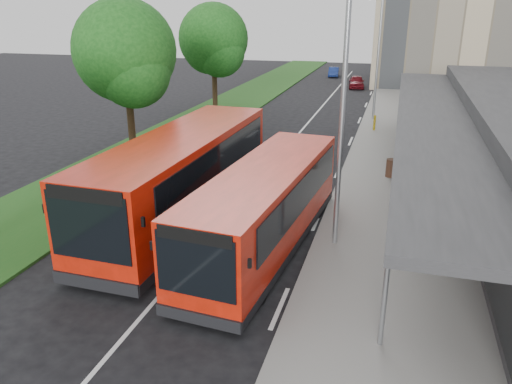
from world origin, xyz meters
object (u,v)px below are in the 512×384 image
at_px(tree_far, 214,43).
at_px(car_near, 356,82).
at_px(lamp_post_far, 377,50).
at_px(car_far, 334,72).
at_px(lamp_post_near, 340,103).
at_px(bus_main, 265,208).
at_px(bus_second, 183,177).
at_px(tree_mid, 126,58).
at_px(bollard, 374,123).
at_px(litter_bin, 391,168).

bearing_deg(tree_far, car_near, 61.16).
xyz_separation_m(lamp_post_far, car_far, (-5.68, 22.70, -4.20)).
relative_size(lamp_post_near, bus_main, 0.82).
distance_m(tree_far, car_near, 18.58).
bearing_deg(bus_second, tree_far, 108.41).
distance_m(tree_mid, lamp_post_far, 17.08).
relative_size(tree_far, bus_second, 0.68).
bearing_deg(lamp_post_near, bollard, 88.77).
height_order(tree_far, car_near, tree_far).
xyz_separation_m(lamp_post_near, bollard, (0.36, 16.60, -4.10)).
relative_size(bus_second, bollard, 12.08).
height_order(bollard, car_near, car_near).
xyz_separation_m(lamp_post_near, car_far, (-5.68, 42.70, -4.20)).
bearing_deg(bollard, bus_second, -110.49).
height_order(litter_bin, bollard, bollard).
bearing_deg(bollard, lamp_post_far, 95.99).
height_order(lamp_post_near, bus_main, lamp_post_near).
distance_m(tree_far, car_far, 24.68).
xyz_separation_m(lamp_post_near, car_near, (-2.42, 34.86, -4.11)).
relative_size(bus_main, car_far, 3.13).
distance_m(tree_far, bus_main, 22.05).
distance_m(litter_bin, bollard, 9.22).
xyz_separation_m(tree_mid, car_near, (8.71, 27.81, -4.50)).
relative_size(tree_far, lamp_post_near, 0.97).
relative_size(litter_bin, car_far, 0.26).
relative_size(bollard, car_far, 0.30).
distance_m(bus_main, car_far, 43.59).
relative_size(bus_second, car_near, 3.20).
xyz_separation_m(tree_mid, bus_main, (9.04, -7.79, -3.71)).
distance_m(tree_mid, bus_main, 12.49).
relative_size(litter_bin, bollard, 0.87).
distance_m(bus_second, car_near, 34.28).
bearing_deg(car_far, bus_main, -90.28).
distance_m(bus_main, bollard, 17.53).
height_order(tree_mid, litter_bin, tree_mid).
distance_m(car_near, car_far, 8.49).
bearing_deg(lamp_post_far, car_near, 99.26).
bearing_deg(lamp_post_near, bus_second, 172.49).
distance_m(bus_second, litter_bin, 9.92).
relative_size(tree_mid, bus_second, 0.70).
bearing_deg(tree_far, car_far, 77.01).
bearing_deg(tree_far, bus_second, -73.13).
xyz_separation_m(lamp_post_far, bus_main, (-2.09, -20.74, -3.32)).
distance_m(tree_mid, car_far, 36.35).
xyz_separation_m(bus_second, car_far, (-0.10, 41.96, -1.12)).
distance_m(tree_mid, car_near, 29.48).
bearing_deg(car_near, car_far, 106.33).
distance_m(tree_mid, bollard, 15.60).
xyz_separation_m(bus_second, bollard, (5.93, 15.87, -1.02)).
relative_size(lamp_post_near, car_near, 2.26).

